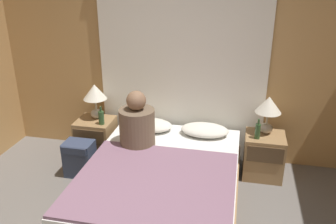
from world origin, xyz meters
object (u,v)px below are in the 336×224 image
lamp_right (268,108)px  beer_bottle_on_right_stand (258,131)px  pillow_left (149,125)px  pillow_right (205,130)px  bed (162,185)px  nightstand_left (96,139)px  backpack_on_floor (79,157)px  beer_bottle_on_left_stand (101,117)px  nightstand_right (263,155)px  person_left_in_bed (137,124)px  lamp_left (95,95)px

lamp_right → beer_bottle_on_right_stand: bearing=-121.0°
pillow_left → pillow_right: size_ratio=1.00×
bed → nightstand_left: (-1.01, 0.75, 0.04)m
nightstand_left → backpack_on_floor: nightstand_left is taller
beer_bottle_on_left_stand → backpack_on_floor: (-0.15, -0.34, -0.36)m
bed → pillow_left: (-0.33, 0.78, 0.28)m
nightstand_right → person_left_in_bed: person_left_in_bed is taller
lamp_left → beer_bottle_on_left_stand: bearing=-51.5°
lamp_left → pillow_right: size_ratio=0.79×
bed → beer_bottle_on_right_stand: beer_bottle_on_right_stand is taller
pillow_left → person_left_in_bed: (-0.03, -0.40, 0.19)m
person_left_in_bed → beer_bottle_on_right_stand: bearing=12.5°
lamp_left → bed: bearing=-39.1°
bed → backpack_on_floor: 1.08m
nightstand_right → person_left_in_bed: size_ratio=0.81×
nightstand_left → beer_bottle_on_left_stand: bearing=-34.3°
nightstand_left → beer_bottle_on_right_stand: (1.93, -0.09, 0.34)m
nightstand_left → lamp_left: lamp_left is taller
lamp_left → backpack_on_floor: 0.76m
nightstand_right → lamp_right: lamp_right is taller
lamp_right → beer_bottle_on_right_stand: lamp_right is taller
beer_bottle_on_right_stand → bed: bearing=-144.2°
pillow_left → lamp_right: bearing=2.0°
nightstand_right → backpack_on_floor: size_ratio=1.22×
pillow_right → backpack_on_floor: 1.46m
pillow_right → person_left_in_bed: person_left_in_bed is taller
lamp_left → beer_bottle_on_left_stand: (0.13, -0.16, -0.22)m
beer_bottle_on_right_stand → lamp_left: bearing=175.2°
lamp_left → beer_bottle_on_left_stand: lamp_left is taller
lamp_left → person_left_in_bed: bearing=-34.1°
pillow_right → beer_bottle_on_left_stand: 1.22m
pillow_left → backpack_on_floor: pillow_left is taller
lamp_left → lamp_right: size_ratio=1.00×
bed → lamp_right: size_ratio=4.58×
pillow_left → backpack_on_floor: bearing=-147.0°
lamp_left → pillow_left: (0.68, -0.05, -0.31)m
nightstand_right → pillow_right: size_ratio=0.92×
pillow_left → person_left_in_bed: bearing=-93.8°
nightstand_right → person_left_in_bed: 1.48m
person_left_in_bed → backpack_on_floor: person_left_in_bed is taller
bed → nightstand_right: nightstand_right is taller
bed → lamp_left: lamp_left is taller
nightstand_right → pillow_left: size_ratio=0.92×
pillow_left → beer_bottle_on_left_stand: bearing=-168.2°
lamp_right → beer_bottle_on_left_stand: 1.91m
bed → lamp_left: bearing=140.9°
lamp_right → nightstand_left: bearing=-177.9°
person_left_in_bed → beer_bottle_on_left_stand: 0.60m
nightstand_right → pillow_left: pillow_left is taller
backpack_on_floor → nightstand_right: bearing=11.9°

